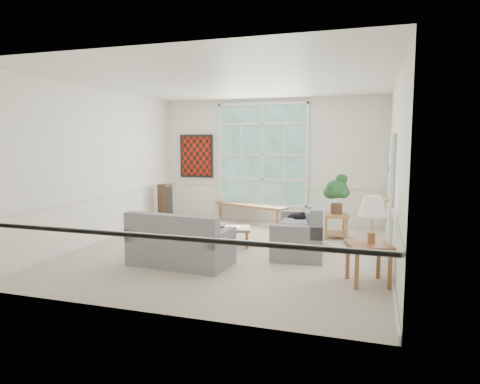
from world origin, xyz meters
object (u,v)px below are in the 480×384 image
object	(u,v)px
side_table	(368,263)
coffee_table	(225,237)
end_table	(335,226)
loveseat_right	(300,228)
loveseat_front	(181,238)

from	to	relation	value
side_table	coffee_table	bearing A→B (deg)	151.59
end_table	side_table	bearing A→B (deg)	-75.79
end_table	loveseat_right	bearing A→B (deg)	-110.61
loveseat_front	side_table	distance (m)	2.89
side_table	end_table	bearing A→B (deg)	104.21
loveseat_right	side_table	distance (m)	1.86
loveseat_right	side_table	world-z (taller)	loveseat_right
loveseat_front	coffee_table	bearing A→B (deg)	83.09
loveseat_right	coffee_table	size ratio (longest dim) A/B	1.71
loveseat_front	end_table	xyz separation A→B (m)	(2.19, 2.67, -0.18)
end_table	side_table	xyz separation A→B (m)	(0.70, -2.75, 0.03)
loveseat_front	coffee_table	xyz separation A→B (m)	(0.26, 1.34, -0.25)
end_table	coffee_table	bearing A→B (deg)	-145.31
loveseat_right	loveseat_front	bearing A→B (deg)	-146.70
end_table	side_table	size ratio (longest dim) A/B	0.88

